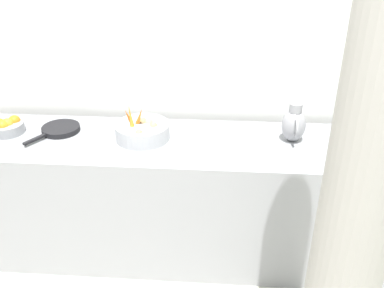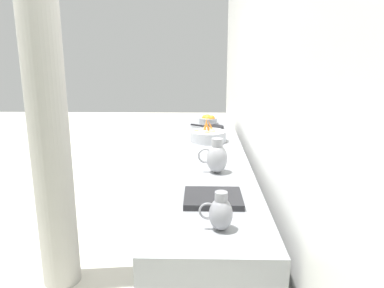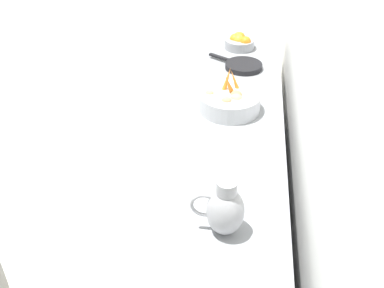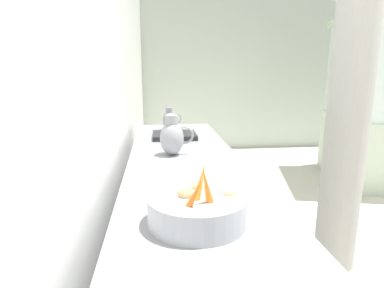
{
  "view_description": "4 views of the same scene",
  "coord_description": "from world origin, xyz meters",
  "views": [
    {
      "loc": [
        0.89,
        0.15,
        2.14
      ],
      "look_at": [
        -1.35,
        -0.01,
        0.94
      ],
      "focal_mm": 40.15,
      "sensor_mm": 36.0,
      "label": 1
    },
    {
      "loc": [
        -1.45,
        3.22,
        1.74
      ],
      "look_at": [
        -1.39,
        0.25,
        0.99
      ],
      "focal_mm": 35.28,
      "sensor_mm": 36.0,
      "label": 2
    },
    {
      "loc": [
        -1.62,
        1.9,
        2.19
      ],
      "look_at": [
        -1.4,
        0.29,
        1.06
      ],
      "focal_mm": 42.14,
      "sensor_mm": 36.0,
      "label": 3
    },
    {
      "loc": [
        -1.66,
        -1.4,
        1.4
      ],
      "look_at": [
        -1.49,
        0.17,
        1.04
      ],
      "focal_mm": 30.66,
      "sensor_mm": 36.0,
      "label": 4
    }
  ],
  "objects": [
    {
      "name": "vegetable_colander",
      "position": [
        -1.53,
        -0.34,
        0.93
      ],
      "size": [
        0.35,
        0.35,
        0.23
      ],
      "color": "#ADAFB5",
      "rests_on": "prep_counter"
    },
    {
      "name": "counter_sink_basin",
      "position": [
        -1.53,
        1.14,
        0.89
      ],
      "size": [
        0.34,
        0.3,
        0.04
      ],
      "primitive_type": "cube",
      "color": "#232326",
      "rests_on": "prep_counter"
    },
    {
      "name": "metal_pitcher_tall",
      "position": [
        -1.57,
        0.61,
        0.99
      ],
      "size": [
        0.21,
        0.15,
        0.25
      ],
      "color": "#939399",
      "rests_on": "prep_counter"
    },
    {
      "name": "orange_bowl",
      "position": [
        -1.55,
        -1.25,
        0.92
      ],
      "size": [
        0.22,
        0.22,
        0.1
      ],
      "color": "gray",
      "rests_on": "prep_counter"
    },
    {
      "name": "skillet_on_counter",
      "position": [
        -1.59,
        -0.91,
        0.89
      ],
      "size": [
        0.37,
        0.28,
        0.03
      ],
      "color": "black",
      "rests_on": "prep_counter"
    },
    {
      "name": "prep_counter",
      "position": [
        -1.5,
        0.11,
        0.44
      ],
      "size": [
        0.67,
        3.33,
        0.87
      ],
      "primitive_type": "cube",
      "color": "gray",
      "rests_on": "ground_plane"
    },
    {
      "name": "support_column",
      "position": [
        -0.39,
        0.66,
        1.5
      ],
      "size": [
        0.28,
        0.28,
        3.0
      ],
      "primitive_type": "cylinder",
      "color": "#9E9B93",
      "rests_on": "ground_plane"
    },
    {
      "name": "tile_wall_left",
      "position": [
        -1.95,
        0.61,
        1.5
      ],
      "size": [
        0.1,
        7.72,
        3.0
      ],
      "primitive_type": "cube",
      "color": "white",
      "rests_on": "ground_plane"
    }
  ]
}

